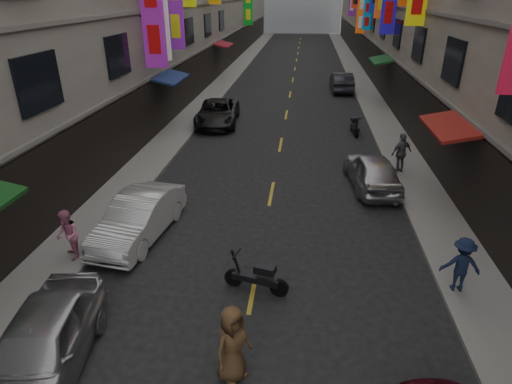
% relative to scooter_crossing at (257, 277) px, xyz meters
% --- Properties ---
extents(sidewalk_left, '(2.00, 90.00, 0.12)m').
position_rel_scooter_crossing_xyz_m(sidewalk_left, '(-6.11, 30.12, -0.38)').
color(sidewalk_left, slate).
rests_on(sidewalk_left, ground).
extents(sidewalk_right, '(2.00, 90.00, 0.12)m').
position_rel_scooter_crossing_xyz_m(sidewalk_right, '(5.89, 30.12, -0.38)').
color(sidewalk_right, slate).
rests_on(sidewalk_right, ground).
extents(street_awnings, '(13.99, 35.20, 0.41)m').
position_rel_scooter_crossing_xyz_m(street_awnings, '(-1.37, 14.12, 2.56)').
color(street_awnings, '#124617').
rests_on(street_awnings, ground).
extents(lane_markings, '(0.12, 80.20, 0.01)m').
position_rel_scooter_crossing_xyz_m(lane_markings, '(-0.11, 27.12, -0.44)').
color(lane_markings, gold).
rests_on(lane_markings, ground).
extents(scooter_crossing, '(1.78, 0.68, 1.14)m').
position_rel_scooter_crossing_xyz_m(scooter_crossing, '(0.00, 0.00, 0.00)').
color(scooter_crossing, black).
rests_on(scooter_crossing, ground).
extents(scooter_far_right, '(0.51, 1.80, 1.14)m').
position_rel_scooter_crossing_xyz_m(scooter_far_right, '(3.89, 14.44, 0.00)').
color(scooter_far_right, black).
rests_on(scooter_far_right, ground).
extents(car_left_near, '(2.35, 4.52, 1.47)m').
position_rel_scooter_crossing_xyz_m(car_left_near, '(-4.11, -3.22, 0.29)').
color(car_left_near, '#B4B5B9').
rests_on(car_left_near, ground).
extents(car_left_mid, '(2.04, 4.48, 1.42)m').
position_rel_scooter_crossing_xyz_m(car_left_mid, '(-4.11, 2.36, 0.27)').
color(car_left_mid, silver).
rests_on(car_left_mid, ground).
extents(car_left_far, '(2.72, 5.22, 1.41)m').
position_rel_scooter_crossing_xyz_m(car_left_far, '(-4.11, 15.48, 0.26)').
color(car_left_far, black).
rests_on(car_left_far, ground).
extents(car_right_mid, '(2.15, 4.36, 1.43)m').
position_rel_scooter_crossing_xyz_m(car_right_mid, '(3.89, 7.20, 0.27)').
color(car_right_mid, '#B4B5B9').
rests_on(car_right_mid, ground).
extents(car_right_far, '(1.72, 4.52, 1.47)m').
position_rel_scooter_crossing_xyz_m(car_right_far, '(3.89, 25.77, 0.29)').
color(car_right_far, '#2A2B33').
rests_on(car_right_far, ground).
extents(pedestrian_lfar, '(0.87, 0.92, 1.56)m').
position_rel_scooter_crossing_xyz_m(pedestrian_lfar, '(-5.64, 0.76, 0.46)').
color(pedestrian_lfar, '#CB6B94').
rests_on(pedestrian_lfar, sidewalk_left).
extents(pedestrian_rnear, '(1.03, 0.58, 1.55)m').
position_rel_scooter_crossing_xyz_m(pedestrian_rnear, '(5.29, 0.53, 0.45)').
color(pedestrian_rnear, '#141D37').
rests_on(pedestrian_rnear, sidewalk_right).
extents(pedestrian_rfar, '(1.19, 1.04, 1.76)m').
position_rel_scooter_crossing_xyz_m(pedestrian_rfar, '(5.29, 8.73, 0.56)').
color(pedestrian_rfar, '#5B5B5E').
rests_on(pedestrian_rfar, sidewalk_right).
extents(pedestrian_crossing, '(1.00, 1.05, 1.78)m').
position_rel_scooter_crossing_xyz_m(pedestrian_crossing, '(-0.18, -2.87, 0.45)').
color(pedestrian_crossing, brown).
rests_on(pedestrian_crossing, ground).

